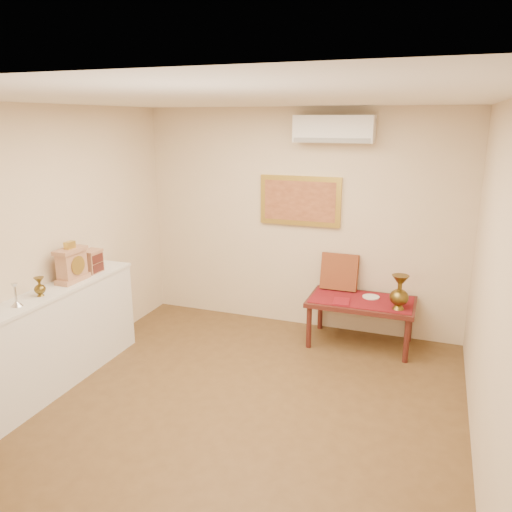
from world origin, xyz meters
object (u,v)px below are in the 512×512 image
at_px(brass_urn_tall, 400,289).
at_px(display_ledge, 60,335).
at_px(mantel_clock, 72,264).
at_px(low_table, 361,305).
at_px(wooden_chest, 92,261).

height_order(brass_urn_tall, display_ledge, brass_urn_tall).
xyz_separation_m(mantel_clock, low_table, (2.66, 1.63, -0.67)).
xyz_separation_m(brass_urn_tall, wooden_chest, (-3.08, -1.15, 0.31)).
bearing_deg(display_ledge, low_table, 35.10).
bearing_deg(wooden_chest, mantel_clock, -88.79).
xyz_separation_m(display_ledge, mantel_clock, (0.02, 0.25, 0.66)).
bearing_deg(low_table, brass_urn_tall, -21.26).
relative_size(mantel_clock, wooden_chest, 1.68).
bearing_deg(mantel_clock, brass_urn_tall, 25.43).
height_order(display_ledge, mantel_clock, mantel_clock).
distance_m(brass_urn_tall, wooden_chest, 3.31).
height_order(brass_urn_tall, low_table, brass_urn_tall).
distance_m(brass_urn_tall, display_ledge, 3.55).
relative_size(brass_urn_tall, display_ledge, 0.23).
relative_size(wooden_chest, low_table, 0.20).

